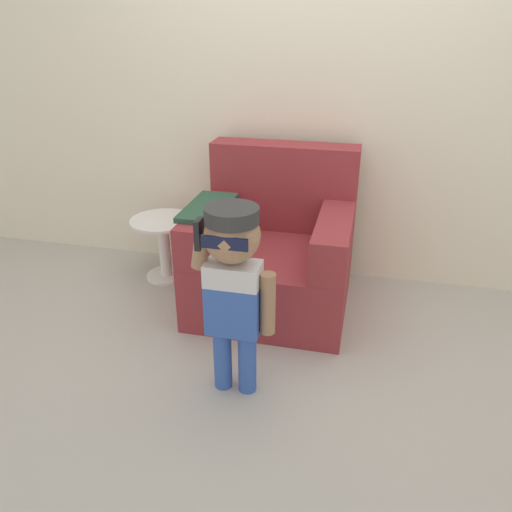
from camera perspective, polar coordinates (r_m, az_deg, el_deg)
ground_plane at (r=3.04m, az=4.30°, el=-6.66°), size 10.00×10.00×0.00m
wall_back at (r=3.22m, az=7.07°, el=19.74°), size 10.00×0.05×2.60m
armchair at (r=3.04m, az=2.08°, el=0.56°), size 0.93×0.88×0.93m
person_child at (r=2.16m, az=-2.59°, el=-2.12°), size 0.38×0.28×0.93m
side_table at (r=3.40m, az=-10.46°, el=1.54°), size 0.42×0.42×0.42m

